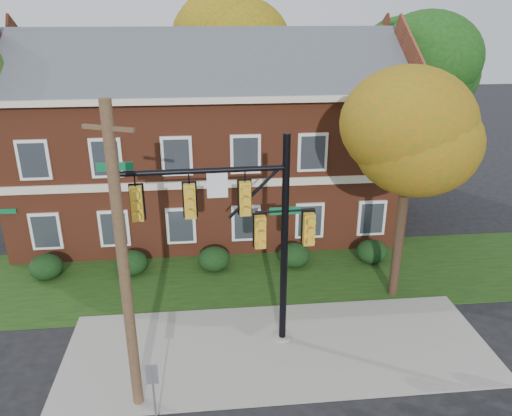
{
  "coord_description": "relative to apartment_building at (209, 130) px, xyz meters",
  "views": [
    {
      "loc": [
        -2.14,
        -12.51,
        10.56
      ],
      "look_at": [
        -0.56,
        3.0,
        4.31
      ],
      "focal_mm": 35.0,
      "sensor_mm": 36.0,
      "label": 1
    }
  ],
  "objects": [
    {
      "name": "hedge_far_left",
      "position": [
        -7.0,
        -5.25,
        -4.46
      ],
      "size": [
        1.4,
        1.26,
        1.05
      ],
      "primitive_type": "ellipsoid",
      "color": "black",
      "rests_on": "ground"
    },
    {
      "name": "hedge_far_right",
      "position": [
        7.0,
        -5.25,
        -4.46
      ],
      "size": [
        1.4,
        1.26,
        1.05
      ],
      "primitive_type": "ellipsoid",
      "color": "black",
      "rests_on": "ground"
    },
    {
      "name": "tree_far_rear",
      "position": [
        1.34,
        7.84,
        3.86
      ],
      "size": [
        6.84,
        6.46,
        11.52
      ],
      "color": "black",
      "rests_on": "ground"
    },
    {
      "name": "traffic_signal",
      "position": [
        0.9,
        -10.5,
        -0.52
      ],
      "size": [
        6.45,
        0.6,
        7.2
      ],
      "rotation": [
        0.0,
        0.0,
        0.03
      ],
      "color": "gray",
      "rests_on": "ground"
    },
    {
      "name": "tree_near_right",
      "position": [
        7.22,
        -8.09,
        1.68
      ],
      "size": [
        4.5,
        4.25,
        8.58
      ],
      "color": "black",
      "rests_on": "ground"
    },
    {
      "name": "sidewalk",
      "position": [
        2.0,
        -10.95,
        -4.95
      ],
      "size": [
        14.0,
        5.0,
        0.08
      ],
      "primitive_type": "cube",
      "color": "gray",
      "rests_on": "ground"
    },
    {
      "name": "tree_right_rear",
      "position": [
        11.31,
        0.86,
        3.13
      ],
      "size": [
        6.3,
        5.95,
        10.62
      ],
      "color": "black",
      "rests_on": "ground"
    },
    {
      "name": "sign_post",
      "position": [
        -1.76,
        -13.95,
        -3.54
      ],
      "size": [
        0.31,
        0.06,
        2.12
      ],
      "rotation": [
        0.0,
        0.0,
        0.02
      ],
      "color": "slate",
      "rests_on": "ground"
    },
    {
      "name": "apartment_building",
      "position": [
        0.0,
        0.0,
        0.0
      ],
      "size": [
        18.8,
        8.8,
        9.74
      ],
      "color": "brown",
      "rests_on": "ground"
    },
    {
      "name": "ground",
      "position": [
        2.0,
        -11.95,
        -4.99
      ],
      "size": [
        120.0,
        120.0,
        0.0
      ],
      "primitive_type": "plane",
      "color": "black",
      "rests_on": "ground"
    },
    {
      "name": "hedge_left",
      "position": [
        -3.5,
        -5.25,
        -4.46
      ],
      "size": [
        1.4,
        1.26,
        1.05
      ],
      "primitive_type": "ellipsoid",
      "color": "black",
      "rests_on": "ground"
    },
    {
      "name": "utility_pole",
      "position": [
        -2.36,
        -12.95,
        -0.57
      ],
      "size": [
        1.27,
        0.64,
        8.7
      ],
      "rotation": [
        0.0,
        0.0,
        -0.42
      ],
      "color": "#4C3523",
      "rests_on": "ground"
    },
    {
      "name": "hedge_right",
      "position": [
        3.5,
        -5.25,
        -4.46
      ],
      "size": [
        1.4,
        1.26,
        1.05
      ],
      "primitive_type": "ellipsoid",
      "color": "black",
      "rests_on": "ground"
    },
    {
      "name": "hedge_center",
      "position": [
        0.0,
        -5.25,
        -4.46
      ],
      "size": [
        1.4,
        1.26,
        1.05
      ],
      "primitive_type": "ellipsoid",
      "color": "black",
      "rests_on": "ground"
    },
    {
      "name": "grass_strip",
      "position": [
        2.0,
        -5.95,
        -4.97
      ],
      "size": [
        30.0,
        6.0,
        0.04
      ],
      "primitive_type": "cube",
      "color": "#193811",
      "rests_on": "ground"
    }
  ]
}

